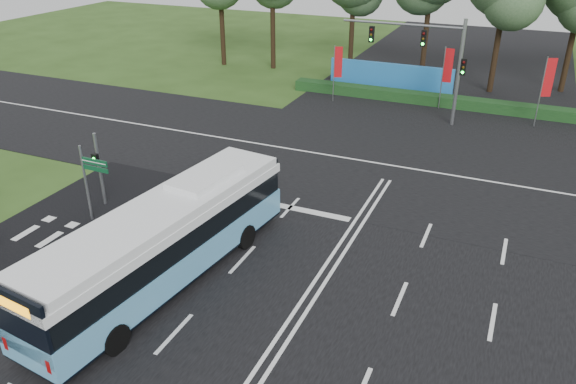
# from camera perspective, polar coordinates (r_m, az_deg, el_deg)

# --- Properties ---
(ground) EXTENTS (120.00, 120.00, 0.00)m
(ground) POSITION_cam_1_polar(r_m,az_deg,el_deg) (22.35, 2.95, -8.81)
(ground) COLOR #2D4A18
(ground) RESTS_ON ground
(road_main) EXTENTS (20.00, 120.00, 0.04)m
(road_main) POSITION_cam_1_polar(r_m,az_deg,el_deg) (22.34, 2.95, -8.77)
(road_main) COLOR black
(road_main) RESTS_ON ground
(road_cross) EXTENTS (120.00, 14.00, 0.05)m
(road_cross) POSITION_cam_1_polar(r_m,az_deg,el_deg) (32.48, 10.52, 2.63)
(road_cross) COLOR black
(road_cross) RESTS_ON ground
(bike_path) EXTENTS (5.00, 18.00, 0.06)m
(bike_path) POSITION_cam_1_polar(r_m,az_deg,el_deg) (26.77, -25.60, -5.15)
(bike_path) COLOR black
(bike_path) RESTS_ON ground
(kerb_strip) EXTENTS (0.25, 18.00, 0.12)m
(kerb_strip) POSITION_cam_1_polar(r_m,az_deg,el_deg) (25.14, -21.91, -6.40)
(kerb_strip) COLOR gray
(kerb_strip) RESTS_ON ground
(city_bus) EXTENTS (4.08, 12.67, 3.57)m
(city_bus) POSITION_cam_1_polar(r_m,az_deg,el_deg) (21.74, -12.38, -4.91)
(city_bus) COLOR #58A0CD
(city_bus) RESTS_ON ground
(pedestrian_signal) EXTENTS (0.31, 0.43, 3.75)m
(pedestrian_signal) POSITION_cam_1_polar(r_m,az_deg,el_deg) (28.25, -18.67, 2.41)
(pedestrian_signal) COLOR gray
(pedestrian_signal) RESTS_ON ground
(street_sign) EXTENTS (1.46, 0.11, 3.75)m
(street_sign) POSITION_cam_1_polar(r_m,az_deg,el_deg) (26.64, -19.46, 1.61)
(street_sign) COLOR gray
(street_sign) RESTS_ON ground
(banner_flag_left) EXTENTS (0.59, 0.29, 4.26)m
(banner_flag_left) POSITION_cam_1_polar(r_m,az_deg,el_deg) (42.88, 5.02, 12.70)
(banner_flag_left) COLOR gray
(banner_flag_left) RESTS_ON ground
(banner_flag_mid) EXTENTS (0.67, 0.07, 4.53)m
(banner_flag_mid) POSITION_cam_1_polar(r_m,az_deg,el_deg) (42.48, 15.81, 11.92)
(banner_flag_mid) COLOR gray
(banner_flag_mid) RESTS_ON ground
(banner_flag_right) EXTENTS (0.66, 0.30, 4.74)m
(banner_flag_right) POSITION_cam_1_polar(r_m,az_deg,el_deg) (40.80, 24.79, 10.12)
(banner_flag_right) COLOR gray
(banner_flag_right) RESTS_ON ground
(traffic_light_gantry) EXTENTS (8.41, 0.28, 7.00)m
(traffic_light_gantry) POSITION_cam_1_polar(r_m,az_deg,el_deg) (39.03, 14.51, 13.44)
(traffic_light_gantry) COLOR gray
(traffic_light_gantry) RESTS_ON ground
(hedge) EXTENTS (22.00, 1.20, 0.80)m
(hedge) POSITION_cam_1_polar(r_m,az_deg,el_deg) (43.95, 14.57, 9.06)
(hedge) COLOR #123316
(hedge) RESTS_ON ground
(blue_hoarding) EXTENTS (10.00, 0.30, 2.20)m
(blue_hoarding) POSITION_cam_1_polar(r_m,az_deg,el_deg) (46.85, 10.34, 11.42)
(blue_hoarding) COLOR #2270BB
(blue_hoarding) RESTS_ON ground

